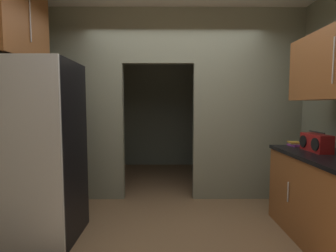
{
  "coord_description": "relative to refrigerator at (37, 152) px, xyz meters",
  "views": [
    {
      "loc": [
        -0.11,
        -2.45,
        1.41
      ],
      "look_at": [
        -0.09,
        0.76,
        1.15
      ],
      "focal_mm": 27.37,
      "sensor_mm": 36.0,
      "label": 1
    }
  ],
  "objects": [
    {
      "name": "refrigerator",
      "position": [
        0.0,
        0.0,
        0.0
      ],
      "size": [
        0.81,
        0.77,
        1.86
      ],
      "color": "black",
      "rests_on": "ground"
    },
    {
      "name": "kitchen_partition",
      "position": [
        1.52,
        1.19,
        0.57
      ],
      "size": [
        3.76,
        0.12,
        2.8
      ],
      "color": "gray",
      "rests_on": "ground"
    },
    {
      "name": "ground",
      "position": [
        1.46,
        -0.17,
        -0.93
      ],
      "size": [
        20.0,
        20.0,
        0.0
      ],
      "primitive_type": "plane",
      "color": "brown"
    },
    {
      "name": "upper_cabinet_fridgeside",
      "position": [
        -0.24,
        0.1,
        1.41
      ],
      "size": [
        0.36,
        0.9,
        0.89
      ],
      "color": "brown"
    },
    {
      "name": "adjoining_room_shell",
      "position": [
        1.46,
        2.81,
        0.47
      ],
      "size": [
        3.76,
        2.28,
        2.8
      ],
      "color": "gray",
      "rests_on": "ground"
    },
    {
      "name": "book_stack",
      "position": [
        2.92,
        0.47,
        0.01
      ],
      "size": [
        0.14,
        0.17,
        0.05
      ],
      "color": "#8C3893",
      "rests_on": "lower_cabinet_run"
    },
    {
      "name": "boombox",
      "position": [
        2.96,
        0.1,
        0.08
      ],
      "size": [
        0.16,
        0.39,
        0.22
      ],
      "color": "maroon",
      "rests_on": "lower_cabinet_run"
    }
  ]
}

